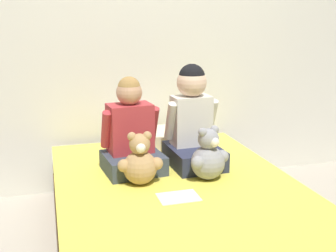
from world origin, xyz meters
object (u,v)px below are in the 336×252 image
Objects in this scene: child_on_right at (192,123)px; teddy_bear_held_by_right_child at (208,157)px; child_on_left at (131,134)px; sign_card at (178,197)px; bed at (183,223)px; teddy_bear_held_by_left_child at (140,162)px; pillow_at_headboard at (148,139)px.

child_on_right is 0.30m from teddy_bear_held_by_right_child.
child_on_left is 2.70× the size of sign_card.
child_on_left is 0.54m from sign_card.
child_on_right reaches higher than sign_card.
bed is at bearing 58.45° from sign_card.
bed is 3.18× the size of child_on_right.
bed is 6.66× the size of teddy_bear_held_by_left_child.
teddy_bear_held_by_right_child is at bearing -40.29° from child_on_left.
child_on_left is 0.25m from teddy_bear_held_by_left_child.
child_on_left reaches higher than bed.
child_on_right is 2.99× the size of sign_card.
teddy_bear_held_by_right_child reaches higher than pillow_at_headboard.
teddy_bear_held_by_right_child reaches higher than teddy_bear_held_by_left_child.
bed is 6.46× the size of teddy_bear_held_by_right_child.
child_on_left reaches higher than teddy_bear_held_by_right_child.
bed is at bearing -90.00° from pillow_at_headboard.
teddy_bear_held_by_right_child is 0.65× the size of pillow_at_headboard.
sign_card is at bearing -119.34° from child_on_right.
pillow_at_headboard is at bearing 90.00° from bed.
sign_card is at bearing -52.01° from teddy_bear_held_by_left_child.
teddy_bear_held_by_left_child reaches higher than bed.
teddy_bear_held_by_right_child is (0.18, 0.11, 0.33)m from bed.
teddy_bear_held_by_left_child is at bearing -107.08° from pillow_at_headboard.
child_on_left is 0.51m from pillow_at_headboard.
sign_card is at bearing -121.55° from bed.
sign_card is (-0.24, -0.20, -0.13)m from teddy_bear_held_by_right_child.
teddy_bear_held_by_right_child is at bearing -75.17° from pillow_at_headboard.
pillow_at_headboard is at bearing 78.52° from teddy_bear_held_by_left_child.
child_on_right reaches higher than teddy_bear_held_by_left_child.
sign_card is at bearing -159.59° from teddy_bear_held_by_right_child.
teddy_bear_held_by_right_child is at bearing 0.36° from teddy_bear_held_by_left_child.
sign_card is at bearing -78.10° from child_on_left.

